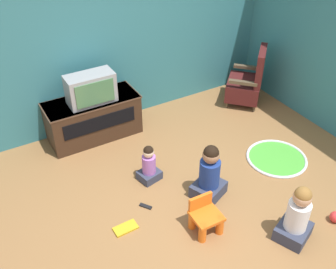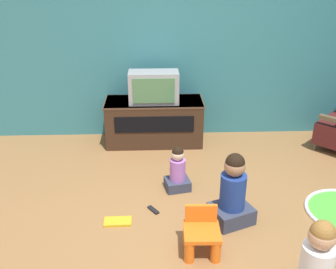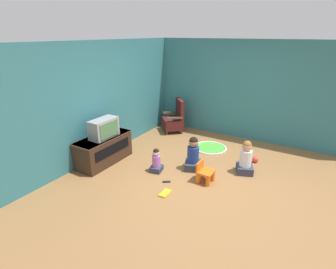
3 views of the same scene
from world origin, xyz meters
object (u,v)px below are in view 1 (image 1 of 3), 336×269
object	(u,v)px
black_armchair	(248,83)
yellow_kid_chair	(205,218)
tv_cabinet	(93,117)
television	(91,89)
toy_ball	(336,217)
remote_control	(146,206)
child_watching_right	(149,165)
child_watching_left	(209,175)
child_watching_center	(297,217)
book	(126,228)

from	to	relation	value
black_armchair	yellow_kid_chair	size ratio (longest dim) A/B	2.35
black_armchair	yellow_kid_chair	world-z (taller)	black_armchair
tv_cabinet	television	bearing A→B (deg)	-90.00
toy_ball	remote_control	bearing A→B (deg)	144.16
yellow_kid_chair	child_watching_right	size ratio (longest dim) A/B	0.78
child_watching_left	television	bearing A→B (deg)	90.06
black_armchair	child_watching_right	xyz separation A→B (m)	(-2.24, -0.87, -0.13)
tv_cabinet	black_armchair	size ratio (longest dim) A/B	1.40
black_armchair	child_watching_left	distance (m)	2.30
tv_cabinet	child_watching_left	bearing A→B (deg)	-68.28
child_watching_right	toy_ball	bearing A→B (deg)	-60.49
black_armchair	yellow_kid_chair	bearing A→B (deg)	-2.30
black_armchair	child_watching_center	size ratio (longest dim) A/B	1.33
television	child_watching_left	bearing A→B (deg)	-67.61
black_armchair	tv_cabinet	bearing A→B (deg)	-52.03
child_watching_left	book	bearing A→B (deg)	157.24
yellow_kid_chair	tv_cabinet	bearing A→B (deg)	101.50
child_watching_center	yellow_kid_chair	bearing A→B (deg)	120.72
book	remote_control	distance (m)	0.38
book	remote_control	xyz separation A→B (m)	(0.34, 0.18, -0.00)
television	yellow_kid_chair	size ratio (longest dim) A/B	1.61
yellow_kid_chair	child_watching_center	distance (m)	0.94
child_watching_right	tv_cabinet	bearing A→B (deg)	89.48
toy_ball	book	distance (m)	2.32
child_watching_center	remote_control	bearing A→B (deg)	112.27
child_watching_center	toy_ball	world-z (taller)	child_watching_center
child_watching_right	child_watching_center	bearing A→B (deg)	-72.40
yellow_kid_chair	child_watching_right	bearing A→B (deg)	99.67
tv_cabinet	child_watching_left	distance (m)	1.95
toy_ball	book	world-z (taller)	toy_ball
child_watching_left	toy_ball	bearing A→B (deg)	-69.53
child_watching_center	toy_ball	xyz separation A→B (m)	(0.57, -0.08, -0.24)
toy_ball	book	bearing A→B (deg)	152.71
black_armchair	toy_ball	world-z (taller)	black_armchair
remote_control	book	bearing A→B (deg)	83.07
television	child_watching_left	distance (m)	1.95
toy_ball	remote_control	world-z (taller)	toy_ball
television	toy_ball	size ratio (longest dim) A/B	5.04
child_watching_left	toy_ball	world-z (taller)	child_watching_left
black_armchair	television	bearing A→B (deg)	-50.68
book	child_watching_right	bearing A→B (deg)	42.83
television	yellow_kid_chair	xyz separation A→B (m)	(0.39, -2.17, -0.63)
child_watching_center	book	distance (m)	1.81
tv_cabinet	remote_control	distance (m)	1.65
tv_cabinet	television	distance (m)	0.49
child_watching_left	book	distance (m)	1.12
remote_control	black_armchair	bearing A→B (deg)	-97.89
remote_control	child_watching_right	bearing A→B (deg)	-67.92
child_watching_right	child_watching_left	bearing A→B (deg)	-63.20
child_watching_center	child_watching_right	xyz separation A→B (m)	(-0.89, 1.57, -0.08)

